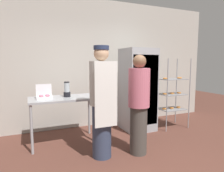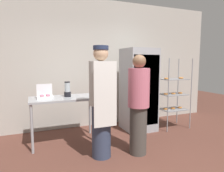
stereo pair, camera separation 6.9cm
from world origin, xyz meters
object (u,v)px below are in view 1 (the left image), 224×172
at_px(person_baker, 102,101).
at_px(baking_rack, 172,94).
at_px(person_customer, 139,104).
at_px(donut_box, 44,96).
at_px(refrigerator, 138,90).
at_px(blender_pitcher, 67,90).

bearing_deg(person_baker, baking_rack, 21.13).
relative_size(baking_rack, person_customer, 0.98).
bearing_deg(donut_box, person_baker, -45.66).
xyz_separation_m(baking_rack, donut_box, (-2.82, 0.02, 0.13)).
height_order(refrigerator, donut_box, refrigerator).
xyz_separation_m(person_baker, person_customer, (0.60, -0.11, -0.08)).
distance_m(refrigerator, donut_box, 2.02).
distance_m(baking_rack, person_baker, 2.18).
distance_m(donut_box, person_customer, 1.67).
bearing_deg(donut_box, person_customer, -33.52).
bearing_deg(refrigerator, person_customer, -119.56).
height_order(refrigerator, person_baker, refrigerator).
relative_size(donut_box, person_baker, 0.16).
height_order(refrigerator, blender_pitcher, refrigerator).
relative_size(refrigerator, donut_box, 6.59).
relative_size(donut_box, person_customer, 0.17).
bearing_deg(person_customer, donut_box, 146.48).
height_order(donut_box, person_baker, person_baker).
xyz_separation_m(refrigerator, donut_box, (-2.01, -0.17, 0.00)).
relative_size(refrigerator, person_baker, 1.03).
bearing_deg(baking_rack, person_customer, -147.81).
xyz_separation_m(baking_rack, blender_pitcher, (-2.41, 0.09, 0.21)).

